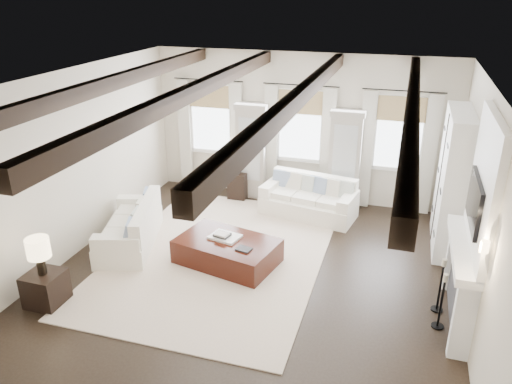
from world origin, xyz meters
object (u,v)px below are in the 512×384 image
(sofa_back, at_px, (309,199))
(sofa_left, at_px, (132,229))
(ottoman, at_px, (227,251))
(side_table_front, at_px, (46,288))
(side_table_back, at_px, (238,185))

(sofa_back, height_order, sofa_left, same)
(sofa_left, bearing_deg, ottoman, -3.13)
(sofa_left, height_order, ottoman, sofa_left)
(side_table_front, bearing_deg, side_table_back, 72.69)
(side_table_front, xyz_separation_m, side_table_back, (1.45, 4.67, 0.04))
(sofa_back, height_order, side_table_front, sofa_back)
(ottoman, xyz_separation_m, side_table_front, (-2.19, -1.92, 0.04))
(ottoman, height_order, side_table_back, side_table_back)
(sofa_back, relative_size, side_table_front, 3.93)
(sofa_back, bearing_deg, side_table_back, 166.79)
(sofa_back, relative_size, side_table_back, 3.35)
(side_table_front, bearing_deg, sofa_left, 81.41)
(ottoman, distance_m, side_table_back, 2.85)
(sofa_back, height_order, ottoman, sofa_back)
(sofa_left, bearing_deg, side_table_front, -98.59)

